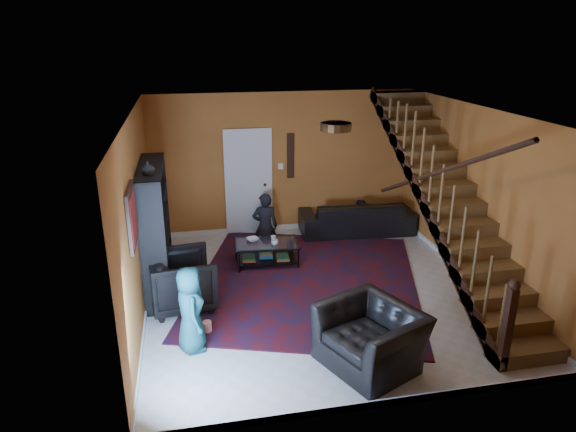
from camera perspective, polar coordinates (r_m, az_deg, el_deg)
name	(u,v)px	position (r m, az deg, el deg)	size (l,w,h in m)	color
floor	(316,291)	(8.22, 3.12, -8.28)	(5.50, 5.50, 0.00)	beige
room	(225,260)	(9.19, -7.06, -4.89)	(5.50, 5.50, 5.50)	#B26927
staircase	(449,199)	(8.44, 17.42, 1.86)	(0.95, 5.02, 3.18)	brown
bookshelf	(156,231)	(8.17, -14.42, -1.68)	(0.35, 1.80, 2.00)	black
door	(249,184)	(10.21, -4.40, 3.58)	(0.82, 0.05, 2.05)	silver
framed_picture	(132,217)	(6.51, -16.96, -0.08)	(0.04, 0.74, 0.74)	maroon
wall_hanging	(291,156)	(10.22, 0.28, 6.69)	(0.14, 0.03, 0.90)	black
ceiling_fixture	(336,127)	(6.58, 5.32, 9.87)	(0.40, 0.40, 0.10)	#3F2814
rug	(307,282)	(8.47, 2.10, -7.29)	(3.50, 4.00, 0.02)	#410B0D
sofa	(356,217)	(10.49, 7.59, -0.07)	(2.27, 0.89, 0.66)	black
armchair_left	(183,281)	(7.75, -11.64, -7.05)	(0.90, 0.93, 0.84)	black
armchair_right	(370,337)	(6.47, 9.13, -13.15)	(1.15, 1.00, 0.75)	black
person_adult_a	(265,226)	(10.14, -2.56, -1.17)	(0.50, 0.33, 1.38)	black
person_adult_b	(358,226)	(10.63, 7.83, -1.07)	(0.55, 0.43, 1.12)	black
person_child	(190,309)	(6.67, -10.79, -10.15)	(0.56, 0.37, 1.15)	#174A57
coffee_table	(267,252)	(9.00, -2.40, -4.02)	(1.13, 0.72, 0.41)	black
cup_a	(275,242)	(8.82, -1.50, -2.93)	(0.12, 0.12, 0.09)	#999999
cup_b	(273,238)	(9.00, -1.64, -2.48)	(0.09, 0.09, 0.09)	#999999
bowl	(252,239)	(9.02, -3.98, -2.60)	(0.21, 0.21, 0.05)	#999999
vase	(148,168)	(7.35, -15.32, 5.15)	(0.18, 0.18, 0.19)	#999999
popcorn_bucket	(207,326)	(7.21, -8.97, -12.03)	(0.13, 0.13, 0.14)	red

